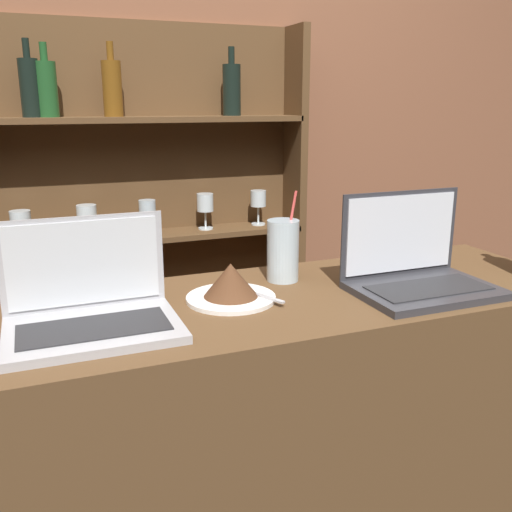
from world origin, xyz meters
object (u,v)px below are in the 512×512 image
Objects in this scene: laptop_far at (416,269)px; water_glass at (283,250)px; laptop_near at (90,307)px; cake_plate at (231,285)px.

laptop_far reaches higher than water_glass.
laptop_far is 0.34m from water_glass.
water_glass is at bearing 17.00° from laptop_near.
cake_plate is (0.32, 0.05, -0.01)m from laptop_near.
cake_plate is at bearing -150.86° from water_glass.
laptop_near reaches higher than cake_plate.
laptop_near is at bearing -170.49° from cake_plate.
cake_plate is 0.90× the size of water_glass.
water_glass is (0.50, 0.15, 0.03)m from laptop_near.
laptop_far is 1.61× the size of cake_plate.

